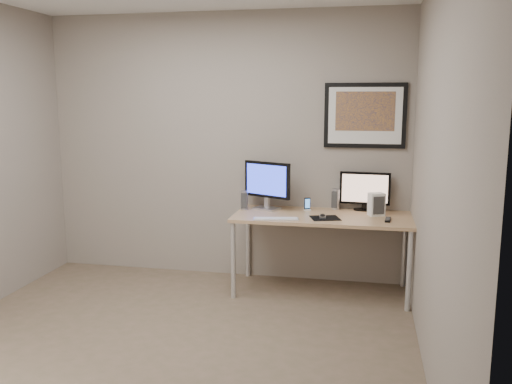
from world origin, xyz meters
TOP-DOWN VIEW (x-y plane):
  - floor at (0.00, 0.00)m, footprint 3.60×3.60m
  - room at (0.00, 0.45)m, footprint 3.60×3.60m
  - desk at (1.00, 1.35)m, footprint 1.60×0.70m
  - framed_art at (1.35, 1.68)m, footprint 0.75×0.04m
  - monitor_large at (0.46, 1.51)m, footprint 0.47×0.24m
  - monitor_tv at (1.37, 1.63)m, footprint 0.47×0.12m
  - speaker_left at (0.25, 1.46)m, footprint 0.09×0.09m
  - speaker_right at (1.11, 1.65)m, footprint 0.10×0.10m
  - phone_dock at (0.84, 1.53)m, footprint 0.08×0.08m
  - keyboard at (0.62, 1.09)m, footprint 0.41×0.18m
  - mousepad at (1.04, 1.23)m, footprint 0.30×0.28m
  - mouse at (1.01, 1.24)m, footprint 0.06×0.10m
  - remote at (1.58, 1.24)m, footprint 0.06×0.17m
  - fan_unit at (1.48, 1.44)m, footprint 0.16×0.14m

SIDE VIEW (x-z plane):
  - floor at x=0.00m, z-range 0.00..0.00m
  - desk at x=1.00m, z-range 0.30..1.03m
  - mousepad at x=1.04m, z-range 0.73..0.73m
  - keyboard at x=0.62m, z-range 0.73..0.74m
  - remote at x=1.58m, z-range 0.73..0.75m
  - mouse at x=1.01m, z-range 0.73..0.77m
  - phone_dock at x=0.84m, z-range 0.73..0.86m
  - speaker_left at x=0.25m, z-range 0.73..0.91m
  - speaker_right at x=1.11m, z-range 0.73..0.92m
  - fan_unit at x=1.48m, z-range 0.73..0.94m
  - monitor_tv at x=1.37m, z-range 0.74..1.11m
  - monitor_large at x=0.46m, z-range 0.76..1.21m
  - framed_art at x=1.35m, z-range 1.32..1.92m
  - room at x=0.00m, z-range -0.16..3.44m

